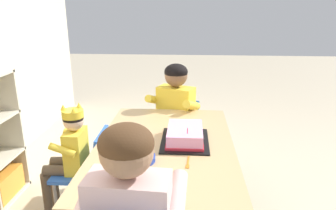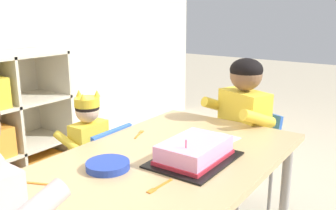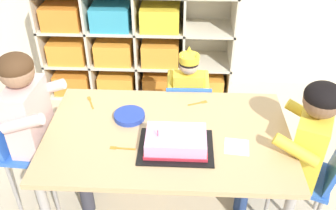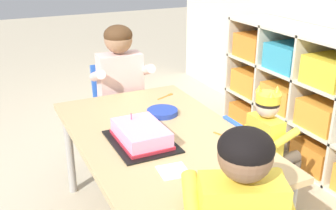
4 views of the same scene
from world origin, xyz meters
name	(u,v)px [view 2 (image 2 of 4)]	position (x,y,z in m)	size (l,w,h in m)	color
activity_table	(165,170)	(0.00, 0.00, 0.56)	(1.36, 0.84, 0.62)	tan
classroom_chair_blue	(99,170)	(0.12, 0.54, 0.38)	(0.33, 0.35, 0.64)	blue
child_with_crown	(84,144)	(0.11, 0.65, 0.51)	(0.30, 0.31, 0.83)	yellow
classroom_chair_guest_side	(248,153)	(0.83, -0.05, 0.38)	(0.44, 0.41, 0.64)	blue
guest_at_table_side	(237,123)	(0.73, -0.01, 0.60)	(0.49, 0.47, 0.99)	yellow
birthday_cake_on_tray	(194,152)	(0.05, -0.12, 0.66)	(0.39, 0.29, 0.13)	black
paper_plate_stack	(108,165)	(-0.23, 0.12, 0.64)	(0.18, 0.18, 0.03)	#233DA3
paper_napkin_square	(224,138)	(0.37, -0.10, 0.63)	(0.13, 0.13, 0.00)	white
fork_near_cake_tray	(139,134)	(0.18, 0.29, 0.63)	(0.12, 0.06, 0.00)	orange
fork_near_child_seat	(159,187)	(-0.24, -0.14, 0.63)	(0.14, 0.02, 0.00)	orange
fork_by_napkin	(30,183)	(-0.49, 0.27, 0.63)	(0.07, 0.13, 0.00)	orange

